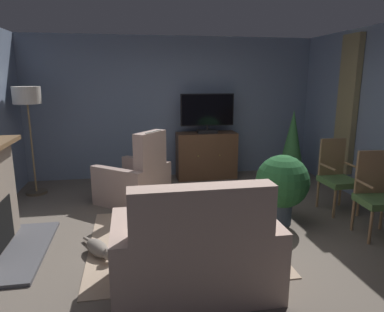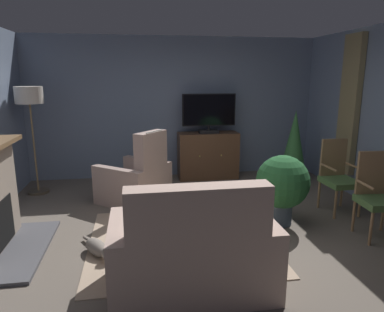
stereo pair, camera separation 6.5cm
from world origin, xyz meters
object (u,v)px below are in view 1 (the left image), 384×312
object	(u,v)px
television	(207,112)
folded_newspaper	(181,201)
tv_cabinet	(206,156)
coffee_table	(190,203)
armchair_facing_sofa	(136,181)
floor_lamp	(28,105)
side_chair_beside_plant	(376,193)
side_chair_mid_row	(337,175)
potted_plant_tall_palm_by_window	(292,142)
potted_plant_on_hearth_side	(282,183)
sofa_floral	(196,255)
tv_remote	(189,199)
cat	(99,249)

from	to	relation	value
television	folded_newspaper	size ratio (longest dim) A/B	3.31
tv_cabinet	coffee_table	xyz separation A→B (m)	(-0.70, -2.30, -0.05)
armchair_facing_sofa	floor_lamp	size ratio (longest dim) A/B	0.70
television	side_chair_beside_plant	world-z (taller)	television
coffee_table	side_chair_beside_plant	size ratio (longest dim) A/B	0.90
side_chair_beside_plant	side_chair_mid_row	xyz separation A→B (m)	(-0.01, 0.82, -0.00)
tv_cabinet	potted_plant_tall_palm_by_window	distance (m)	1.61
folded_newspaper	floor_lamp	xyz separation A→B (m)	(-2.16, 1.90, 1.05)
tv_cabinet	side_chair_mid_row	distance (m)	2.47
side_chair_beside_plant	potted_plant_tall_palm_by_window	distance (m)	2.32
potted_plant_on_hearth_side	coffee_table	bearing A→B (deg)	-179.70
folded_newspaper	side_chair_mid_row	world-z (taller)	side_chair_mid_row
tv_cabinet	television	bearing A→B (deg)	-90.00
coffee_table	floor_lamp	xyz separation A→B (m)	(-2.29, 1.87, 1.10)
sofa_floral	side_chair_beside_plant	size ratio (longest dim) A/B	1.42
sofa_floral	armchair_facing_sofa	bearing A→B (deg)	101.31
potted_plant_tall_palm_by_window	armchair_facing_sofa	bearing A→B (deg)	-166.99
tv_remote	folded_newspaper	size ratio (longest dim) A/B	0.57
coffee_table	television	bearing A→B (deg)	72.56
television	side_chair_mid_row	bearing A→B (deg)	-52.17
television	sofa_floral	distance (m)	3.74
sofa_floral	potted_plant_tall_palm_by_window	size ratio (longest dim) A/B	1.11
folded_newspaper	side_chair_beside_plant	bearing A→B (deg)	4.74
sofa_floral	side_chair_beside_plant	distance (m)	2.50
tv_cabinet	sofa_floral	world-z (taller)	sofa_floral
tv_remote	floor_lamp	distance (m)	3.13
coffee_table	armchair_facing_sofa	size ratio (longest dim) A/B	0.76
tv_remote	sofa_floral	world-z (taller)	sofa_floral
potted_plant_tall_palm_by_window	floor_lamp	size ratio (longest dim) A/B	0.75
television	coffee_table	world-z (taller)	television
tv_remote	armchair_facing_sofa	world-z (taller)	armchair_facing_sofa
television	potted_plant_tall_palm_by_window	bearing A→B (deg)	-15.90
potted_plant_tall_palm_by_window	folded_newspaper	bearing A→B (deg)	-141.65
armchair_facing_sofa	cat	world-z (taller)	armchair_facing_sofa
tv_cabinet	television	distance (m)	0.85
coffee_table	potted_plant_tall_palm_by_window	size ratio (longest dim) A/B	0.70
potted_plant_tall_palm_by_window	floor_lamp	distance (m)	4.56
coffee_table	cat	bearing A→B (deg)	-156.40
sofa_floral	armchair_facing_sofa	size ratio (longest dim) A/B	1.19
coffee_table	tv_cabinet	bearing A→B (deg)	72.94
television	cat	distance (m)	3.46
side_chair_mid_row	sofa_floral	bearing A→B (deg)	-145.71
tv_cabinet	coffee_table	distance (m)	2.40
floor_lamp	coffee_table	bearing A→B (deg)	-39.19
television	potted_plant_tall_palm_by_window	size ratio (longest dim) A/B	0.75
tv_remote	side_chair_mid_row	distance (m)	2.23
cat	sofa_floral	bearing A→B (deg)	-41.19
television	tv_remote	distance (m)	2.51
folded_newspaper	side_chair_beside_plant	xyz separation A→B (m)	(2.32, -0.46, 0.12)
floor_lamp	folded_newspaper	bearing A→B (deg)	-41.37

